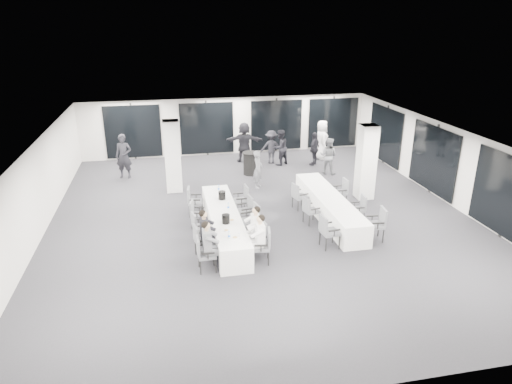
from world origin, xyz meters
TOP-DOWN VIEW (x-y plane):
  - room at (0.89, 1.11)m, footprint 14.04×16.04m
  - column_left at (-2.80, 3.20)m, footprint 0.60×0.60m
  - column_right at (4.20, 1.00)m, footprint 0.60×0.60m
  - banquet_table_main at (-1.41, -1.13)m, footprint 0.90×5.00m
  - banquet_table_side at (2.28, -0.47)m, footprint 0.90×5.00m
  - cocktail_table at (0.52, 4.56)m, footprint 0.71×0.71m
  - chair_main_left_near at (-2.24, -3.18)m, footprint 0.50×0.56m
  - chair_main_left_second at (-2.24, -2.43)m, footprint 0.57×0.61m
  - chair_main_left_mid at (-2.24, -1.37)m, footprint 0.53×0.57m
  - chair_main_left_fourth at (-2.23, -0.37)m, footprint 0.55×0.57m
  - chair_main_left_far at (-2.24, 0.62)m, footprint 0.57×0.61m
  - chair_main_right_near at (-0.57, -3.06)m, footprint 0.58×0.62m
  - chair_main_right_second at (-0.58, -2.44)m, footprint 0.54×0.58m
  - chair_main_right_mid at (-0.57, -1.35)m, footprint 0.60×0.64m
  - chair_main_right_fourth at (-0.58, -0.45)m, footprint 0.54×0.58m
  - chair_main_right_far at (-0.57, 0.40)m, footprint 0.54×0.60m
  - chair_side_left_near at (1.44, -2.59)m, footprint 0.57×0.61m
  - chair_side_left_mid at (1.45, -0.86)m, footprint 0.55×0.58m
  - chair_side_left_far at (1.45, 0.43)m, footprint 0.58×0.60m
  - chair_side_right_near at (3.12, -2.40)m, footprint 0.58×0.63m
  - chair_side_right_mid at (3.11, -1.05)m, footprint 0.49×0.54m
  - chair_side_right_far at (3.11, 0.53)m, footprint 0.49×0.55m
  - seated_guest_a at (-2.08, -3.18)m, footprint 0.50×0.38m
  - seated_guest_b at (-2.08, -2.42)m, footprint 0.50×0.38m
  - seated_guest_c at (-0.74, -3.05)m, footprint 0.50×0.38m
  - seated_guest_d at (-0.74, -2.45)m, footprint 0.50×0.38m
  - standing_guest_a at (0.50, 2.89)m, footprint 0.73×0.78m
  - standing_guest_b at (2.12, 5.66)m, footprint 1.06×0.92m
  - standing_guest_c at (1.79, 6.00)m, footprint 1.22×0.77m
  - standing_guest_d at (3.67, 5.33)m, footprint 1.12×1.15m
  - standing_guest_e at (4.31, 6.21)m, footprint 0.71×1.07m
  - standing_guest_f at (0.60, 6.50)m, footprint 2.08×1.13m
  - standing_guest_g at (-4.79, 5.20)m, footprint 0.90×0.79m
  - standing_guest_h at (3.85, 4.02)m, footprint 1.01×0.95m
  - ice_bucket_near at (-1.46, -1.90)m, footprint 0.24×0.24m
  - ice_bucket_far at (-1.32, 0.00)m, footprint 0.24×0.24m
  - water_bottle_a at (-1.52, -2.93)m, footprint 0.07×0.07m
  - water_bottle_b at (-1.24, -0.92)m, footprint 0.07×0.07m
  - water_bottle_c at (-1.33, 0.80)m, footprint 0.07×0.07m
  - plate_a at (-1.52, -2.40)m, footprint 0.18×0.18m
  - plate_b at (-1.35, -2.91)m, footprint 0.21×0.21m
  - plate_c at (-1.27, -1.74)m, footprint 0.21×0.21m
  - wine_glass at (-1.24, -2.98)m, footprint 0.08×0.08m

SIDE VIEW (x-z plane):
  - banquet_table_main at x=-1.41m, z-range 0.00..0.75m
  - banquet_table_side at x=2.28m, z-range 0.00..0.75m
  - cocktail_table at x=0.52m, z-range 0.01..0.99m
  - chair_main_left_fourth at x=-2.23m, z-range 0.06..0.95m
  - chair_main_left_mid at x=-2.24m, z-range 0.06..0.97m
  - chair_side_left_mid at x=1.45m, z-range 0.06..0.98m
  - chair_side_right_mid at x=3.11m, z-range 0.07..0.99m
  - chair_side_left_far at x=1.45m, z-range 0.07..1.01m
  - chair_main_right_fourth at x=-0.58m, z-range 0.07..1.01m
  - chair_main_right_second at x=-0.58m, z-range 0.07..1.02m
  - chair_side_right_far at x=3.11m, z-range 0.07..1.02m
  - chair_main_left_near at x=-2.24m, z-range 0.07..1.04m
  - chair_main_left_second at x=-2.24m, z-range 0.07..1.05m
  - chair_main_right_near at x=-0.57m, z-range 0.07..1.06m
  - chair_main_left_far at x=-2.24m, z-range 0.07..1.07m
  - chair_main_right_far at x=-0.57m, z-range 0.07..1.08m
  - chair_side_left_near at x=1.44m, z-range 0.07..1.09m
  - chair_side_right_near at x=3.12m, z-range 0.07..1.11m
  - chair_main_right_mid at x=-0.57m, z-range 0.07..1.11m
  - plate_a at x=-1.52m, z-range 0.75..0.78m
  - plate_b at x=-1.35m, z-range 0.75..0.78m
  - plate_c at x=-1.27m, z-range 0.75..0.78m
  - seated_guest_a at x=-2.08m, z-range 0.09..1.53m
  - seated_guest_b at x=-2.08m, z-range 0.09..1.53m
  - seated_guest_c at x=-0.74m, z-range 0.09..1.53m
  - seated_guest_d at x=-0.74m, z-range 0.09..1.53m
  - water_bottle_c at x=-1.33m, z-range 0.75..0.96m
  - water_bottle_a at x=-1.52m, z-range 0.75..0.97m
  - water_bottle_b at x=-1.24m, z-range 0.75..0.97m
  - standing_guest_a at x=0.50m, z-range 0.00..1.72m
  - standing_guest_d at x=3.67m, z-range 0.00..1.75m
  - standing_guest_c at x=1.79m, z-range 0.00..1.76m
  - ice_bucket_near at x=-1.46m, z-range 0.75..1.02m
  - ice_bucket_far at x=-1.32m, z-range 0.75..1.03m
  - standing_guest_h at x=3.85m, z-range 0.00..1.80m
  - wine_glass at x=-1.24m, z-range 0.80..1.01m
  - standing_guest_b at x=2.12m, z-range 0.00..1.87m
  - standing_guest_e at x=4.31m, z-range 0.00..2.11m
  - standing_guest_g at x=-4.79m, z-range 0.00..2.13m
  - standing_guest_f at x=0.60m, z-range 0.00..2.15m
  - room at x=0.89m, z-range -0.03..2.81m
  - column_left at x=-2.80m, z-range 0.00..2.80m
  - column_right at x=4.20m, z-range 0.00..2.80m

